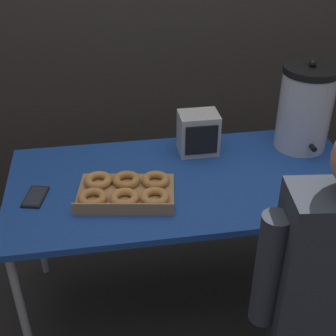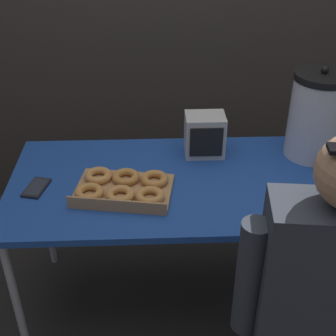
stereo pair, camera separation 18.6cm
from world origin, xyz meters
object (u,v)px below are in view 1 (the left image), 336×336
at_px(coffee_urn, 305,108).
at_px(space_heater, 198,133).
at_px(cell_phone, 35,197).
at_px(donut_box, 126,191).
at_px(person_seated, 334,298).

height_order(coffee_urn, space_heater, coffee_urn).
bearing_deg(space_heater, cell_phone, -160.27).
distance_m(donut_box, coffee_urn, 0.87).
xyz_separation_m(coffee_urn, space_heater, (-0.47, 0.02, -0.10)).
distance_m(coffee_urn, person_seated, 0.85).
height_order(cell_phone, space_heater, space_heater).
bearing_deg(cell_phone, donut_box, 6.94).
relative_size(donut_box, coffee_urn, 1.00).
height_order(space_heater, person_seated, person_seated).
height_order(donut_box, coffee_urn, coffee_urn).
xyz_separation_m(donut_box, coffee_urn, (0.81, 0.26, 0.17)).
xyz_separation_m(donut_box, cell_phone, (-0.34, 0.04, -0.02)).
xyz_separation_m(space_heater, person_seated, (0.29, -0.79, -0.21)).
xyz_separation_m(cell_phone, space_heater, (0.69, 0.25, 0.09)).
xyz_separation_m(donut_box, space_heater, (0.35, 0.29, 0.07)).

